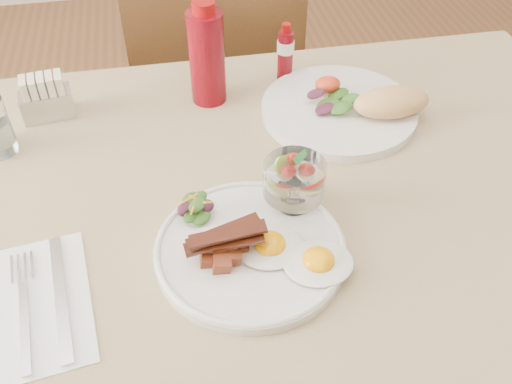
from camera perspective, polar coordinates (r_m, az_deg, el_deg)
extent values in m
cylinder|color=brown|center=(1.63, 18.74, 1.07)|extent=(0.06, 0.06, 0.71)
cube|color=brown|center=(0.94, 0.71, -1.16)|extent=(1.30, 0.85, 0.04)
cube|color=#94815B|center=(0.93, 0.72, -0.23)|extent=(1.33, 0.88, 0.00)
cylinder|color=brown|center=(1.70, -9.21, -0.82)|extent=(0.04, 0.04, 0.45)
cylinder|color=brown|center=(1.72, 2.73, 0.72)|extent=(0.04, 0.04, 0.45)
cylinder|color=brown|center=(1.97, -9.94, 6.37)|extent=(0.04, 0.04, 0.45)
cylinder|color=brown|center=(2.00, 0.44, 7.62)|extent=(0.04, 0.04, 0.45)
cube|color=brown|center=(1.69, -4.41, 10.02)|extent=(0.42, 0.42, 0.03)
cube|color=brown|center=(1.40, -3.83, 13.65)|extent=(0.42, 0.03, 0.46)
cylinder|color=silver|center=(0.84, -0.58, -5.85)|extent=(0.28, 0.28, 0.02)
ellipsoid|color=silver|center=(0.81, 6.25, -7.03)|extent=(0.10, 0.09, 0.01)
ellipsoid|color=#FF9F05|center=(0.80, 6.28, -6.75)|extent=(0.05, 0.05, 0.03)
ellipsoid|color=silver|center=(0.82, 1.40, -5.47)|extent=(0.10, 0.09, 0.01)
ellipsoid|color=#FF9F05|center=(0.82, 1.41, -5.19)|extent=(0.05, 0.05, 0.03)
cube|color=maroon|center=(0.81, -3.68, -5.57)|extent=(0.03, 0.03, 0.02)
cube|color=maroon|center=(0.80, -2.43, -6.41)|extent=(0.03, 0.03, 0.02)
cube|color=maroon|center=(0.80, -4.80, -6.70)|extent=(0.03, 0.03, 0.02)
cube|color=maroon|center=(0.82, -1.64, -5.43)|extent=(0.03, 0.03, 0.02)
cube|color=maroon|center=(0.79, -3.44, -7.12)|extent=(0.03, 0.03, 0.02)
cube|color=maroon|center=(0.82, -4.65, -5.29)|extent=(0.03, 0.03, 0.02)
cube|color=maroon|center=(0.80, -2.74, -5.11)|extent=(0.03, 0.03, 0.02)
cube|color=maroon|center=(0.80, -3.77, -5.44)|extent=(0.03, 0.03, 0.02)
cube|color=maroon|center=(0.80, -2.10, -4.78)|extent=(0.03, 0.03, 0.02)
cube|color=#46190B|center=(0.80, -3.41, -4.85)|extent=(0.11, 0.03, 0.01)
cube|color=#46190B|center=(0.79, -3.07, -5.04)|extent=(0.11, 0.03, 0.01)
cube|color=#46190B|center=(0.79, -3.22, -4.03)|extent=(0.11, 0.05, 0.01)
cube|color=#46190B|center=(0.78, -2.81, -4.21)|extent=(0.11, 0.03, 0.01)
ellipsoid|color=#1C4A13|center=(0.87, -6.02, -2.22)|extent=(0.04, 0.03, 0.01)
ellipsoid|color=#1C4A13|center=(0.88, -5.20, -1.48)|extent=(0.03, 0.03, 0.01)
ellipsoid|color=#371122|center=(0.88, -7.06, -1.77)|extent=(0.03, 0.02, 0.01)
ellipsoid|color=#1C4A13|center=(0.86, -5.47, -2.53)|extent=(0.04, 0.03, 0.01)
ellipsoid|color=#1C4A13|center=(0.86, -6.45, -2.36)|extent=(0.03, 0.02, 0.01)
ellipsoid|color=#371122|center=(0.86, -4.93, -1.54)|extent=(0.03, 0.02, 0.01)
ellipsoid|color=#1C4A13|center=(0.87, -6.59, -0.75)|extent=(0.03, 0.03, 0.01)
ellipsoid|color=#1C4A13|center=(0.87, -5.68, -0.56)|extent=(0.03, 0.02, 0.01)
ellipsoid|color=#371122|center=(0.86, -7.20, -1.57)|extent=(0.03, 0.02, 0.01)
ellipsoid|color=#1C4A13|center=(0.85, -5.92, -1.33)|extent=(0.03, 0.02, 0.01)
cylinder|color=orange|center=(0.86, -5.87, -0.75)|extent=(0.02, 0.03, 0.01)
cylinder|color=orange|center=(0.86, -6.72, -0.70)|extent=(0.03, 0.02, 0.01)
cylinder|color=orange|center=(0.85, -5.40, -1.06)|extent=(0.03, 0.01, 0.01)
cylinder|color=orange|center=(0.85, -6.23, -1.41)|extent=(0.01, 0.03, 0.01)
cylinder|color=white|center=(0.89, 3.72, -0.96)|extent=(0.05, 0.05, 0.01)
cylinder|color=white|center=(0.88, 3.75, -0.36)|extent=(0.02, 0.02, 0.02)
cylinder|color=white|center=(0.85, 3.86, 1.30)|extent=(0.09, 0.09, 0.05)
cylinder|color=beige|center=(0.86, 2.80, 0.89)|extent=(0.03, 0.03, 0.01)
cylinder|color=beige|center=(0.86, 4.92, 1.00)|extent=(0.03, 0.03, 0.01)
cylinder|color=beige|center=(0.87, 3.46, 1.93)|extent=(0.03, 0.03, 0.01)
cylinder|color=#85B938|center=(0.85, 2.86, 2.39)|extent=(0.04, 0.04, 0.01)
cone|color=red|center=(0.84, 5.03, 2.08)|extent=(0.03, 0.03, 0.03)
cone|color=red|center=(0.83, 3.14, 2.05)|extent=(0.03, 0.03, 0.03)
cone|color=red|center=(0.85, 3.74, 3.41)|extent=(0.03, 0.03, 0.03)
ellipsoid|color=#2A7730|center=(0.83, 4.24, 3.36)|extent=(0.02, 0.01, 0.00)
ellipsoid|color=#2A7730|center=(0.83, 4.71, 3.72)|extent=(0.02, 0.01, 0.00)
cylinder|color=silver|center=(1.11, 8.27, 8.14)|extent=(0.29, 0.29, 0.02)
ellipsoid|color=#1C4A13|center=(1.09, 7.20, 8.67)|extent=(0.05, 0.03, 0.01)
ellipsoid|color=#1C4A13|center=(1.12, 8.24, 9.67)|extent=(0.04, 0.03, 0.01)
ellipsoid|color=#371122|center=(1.07, 6.92, 8.27)|extent=(0.04, 0.03, 0.01)
ellipsoid|color=#1C4A13|center=(1.07, 8.49, 8.33)|extent=(0.04, 0.03, 0.01)
ellipsoid|color=#1C4A13|center=(1.09, 9.44, 9.17)|extent=(0.04, 0.03, 0.01)
ellipsoid|color=#371122|center=(1.09, 5.97, 9.75)|extent=(0.03, 0.02, 0.01)
ellipsoid|color=red|center=(1.13, 7.16, 10.40)|extent=(0.05, 0.04, 0.03)
ellipsoid|color=tan|center=(1.08, 13.41, 8.86)|extent=(0.14, 0.07, 0.06)
cylinder|color=#63050E|center=(1.10, -4.93, 13.19)|extent=(0.07, 0.07, 0.18)
cylinder|color=maroon|center=(1.05, -5.27, 17.92)|extent=(0.04, 0.04, 0.02)
cylinder|color=#63050E|center=(1.18, 2.94, 13.42)|extent=(0.04, 0.04, 0.10)
cylinder|color=white|center=(1.17, 2.98, 14.33)|extent=(0.04, 0.04, 0.02)
cylinder|color=maroon|center=(1.15, 3.05, 16.02)|extent=(0.02, 0.02, 0.02)
cube|color=silver|center=(1.15, -20.12, 8.23)|extent=(0.10, 0.06, 0.05)
cube|color=beige|center=(1.14, -22.03, 9.13)|extent=(0.02, 0.04, 0.06)
cube|color=beige|center=(1.14, -21.26, 9.32)|extent=(0.02, 0.04, 0.06)
cube|color=beige|center=(1.13, -20.49, 9.51)|extent=(0.02, 0.04, 0.06)
cube|color=beige|center=(1.13, -19.72, 9.69)|extent=(0.02, 0.04, 0.06)
cube|color=beige|center=(1.13, -18.94, 9.88)|extent=(0.02, 0.04, 0.06)
cube|color=white|center=(0.84, -20.58, -10.32)|extent=(0.16, 0.24, 0.00)
cube|color=silver|center=(0.83, -18.95, -9.79)|extent=(0.05, 0.22, 0.00)
cube|color=silver|center=(0.82, -22.12, -12.31)|extent=(0.03, 0.15, 0.00)
cube|color=silver|center=(0.89, -23.22, -7.12)|extent=(0.01, 0.05, 0.00)
cube|color=silver|center=(0.88, -22.64, -7.01)|extent=(0.01, 0.05, 0.00)
cube|color=silver|center=(0.88, -22.06, -6.89)|extent=(0.01, 0.05, 0.00)
cube|color=silver|center=(0.88, -21.48, -6.77)|extent=(0.01, 0.05, 0.00)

